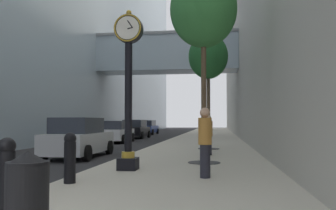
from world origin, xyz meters
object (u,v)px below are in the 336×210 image
Objects in this scene: car_white_far at (116,132)px; street_clock at (128,81)px; bollard_second at (70,156)px; trash_bin at (27,193)px; car_silver_trailing at (79,138)px; pedestrian_walking at (209,134)px; car_blue_near at (148,128)px; pedestrian_by_clock at (205,140)px; street_tree_near at (203,10)px; bollard_nearest at (6,172)px; street_tree_mid_near at (208,57)px; car_black_mid at (135,129)px.

street_clock is at bearing -72.20° from car_white_far.
trash_bin is (1.03, -3.62, -0.07)m from bollard_second.
car_silver_trailing is at bearing 126.94° from street_clock.
pedestrian_walking is 0.40× the size of car_blue_near.
pedestrian_by_clock is at bearing -76.11° from car_blue_near.
bollard_second is 7.72m from pedestrian_walking.
street_tree_near is at bearing 43.66° from street_clock.
bollard_nearest is 4.76m from pedestrian_by_clock.
car_silver_trailing is at bearing -85.16° from car_blue_near.
street_clock reaches higher than trash_bin.
trash_bin is 0.63× the size of pedestrian_walking.
street_clock reaches higher than pedestrian_walking.
car_black_mid is at bearing 118.02° from street_tree_mid_near.
bollard_nearest is 0.17× the size of street_tree_near.
street_tree_mid_near is 5.63× the size of trash_bin.
pedestrian_by_clock is (0.15, -9.18, -3.76)m from street_tree_mid_near.
car_black_mid is at bearing 113.30° from pedestrian_walking.
pedestrian_walking is at bearing -88.56° from street_tree_mid_near.
pedestrian_walking is at bearing 79.75° from trash_bin.
street_tree_mid_near is (0.00, 6.01, -0.55)m from street_tree_near.
street_clock is 15.48m from car_white_far.
street_tree_mid_near is 5.02m from pedestrian_walking.
bollard_nearest is 35.48m from car_blue_near.
street_tree_mid_near is at bearing -71.12° from car_blue_near.
pedestrian_by_clock is 0.43× the size of car_blue_near.
pedestrian_walking is 0.38× the size of car_silver_trailing.
car_silver_trailing reaches higher than car_blue_near.
car_black_mid reaches higher than trash_bin.
street_tree_mid_near reaches higher than car_white_far.
street_tree_near reaches higher than pedestrian_by_clock.
street_clock is 4.08× the size of bollard_nearest.
street_tree_mid_near reaches higher than pedestrian_walking.
car_silver_trailing is at bearing 156.38° from street_tree_near.
car_blue_near is 0.94× the size of car_silver_trailing.
car_blue_near is at bearing 105.08° from street_tree_near.
bollard_nearest and bollard_second have the same top height.
street_tree_near is at bearing 76.87° from trash_bin.
street_tree_near is at bearing 66.98° from bollard_nearest.
bollard_second is at bearing -112.70° from pedestrian_walking.
pedestrian_by_clock is at bearing -87.28° from street_tree_near.
car_white_far is (-3.93, 19.40, 0.02)m from bollard_nearest.
car_blue_near is at bearing 92.98° from car_white_far.
street_tree_near is 1.61× the size of car_blue_near.
car_blue_near is 15.79m from car_white_far.
pedestrian_by_clock reaches higher than pedestrian_walking.
pedestrian_walking is at bearing 88.30° from street_tree_near.
pedestrian_by_clock is at bearing 50.11° from bollard_nearest.
pedestrian_by_clock is at bearing -26.50° from street_clock.
trash_bin is at bearing -87.43° from street_clock.
street_clock is 4.08× the size of bollard_second.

